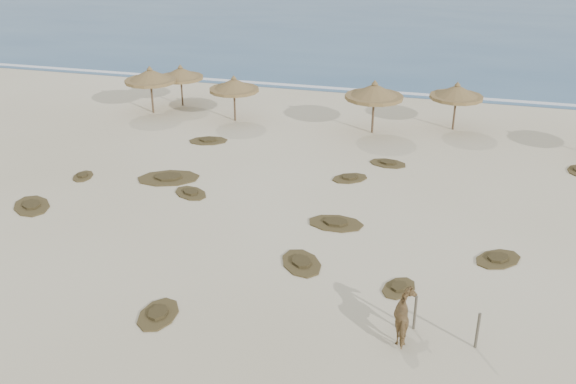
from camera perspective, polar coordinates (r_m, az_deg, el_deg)
name	(u,v)px	position (r m, az deg, el deg)	size (l,w,h in m)	color
ground	(274,280)	(23.25, -1.29, -7.83)	(160.00, 160.00, 0.00)	beige
ocean	(427,0)	(94.81, 12.27, 16.37)	(200.00, 100.00, 0.01)	#2B5681
foam_line	(377,92)	(46.85, 7.90, 8.84)	(70.00, 0.60, 0.01)	white
palapa_0	(150,76)	(41.94, -12.15, 10.01)	(3.86, 3.86, 3.03)	brown
palapa_1	(181,74)	(43.17, -9.53, 10.33)	(3.75, 3.75, 2.75)	brown
palapa_2	(234,86)	(39.57, -4.83, 9.41)	(3.98, 3.98, 2.86)	brown
palapa_3	(374,92)	(37.48, 7.68, 8.80)	(3.39, 3.39, 3.16)	brown
palapa_4	(457,92)	(39.04, 14.77, 8.55)	(4.04, 4.04, 2.91)	brown
horse	(406,318)	(20.46, 10.47, -10.93)	(0.76, 1.66, 1.41)	olive
fence_post_near	(478,331)	(20.55, 16.50, -11.73)	(0.09, 0.09, 1.24)	brown
fence_post_far	(415,313)	(20.90, 11.23, -10.48)	(0.09, 0.09, 1.22)	brown
scrub_0	(32,206)	(30.76, -21.83, -1.13)	(2.71, 2.75, 0.16)	#4F4123
scrub_1	(168,178)	(31.98, -10.58, 1.26)	(3.57, 2.94, 0.16)	#4F4123
scrub_2	(191,193)	(30.14, -8.64, -0.07)	(2.24, 2.07, 0.16)	#4F4123
scrub_3	(336,223)	(27.11, 4.26, -2.76)	(2.39, 1.57, 0.16)	#4F4123
scrub_4	(498,259)	(25.69, 18.17, -5.67)	(2.32, 2.33, 0.16)	#4F4123
scrub_6	(208,140)	(36.73, -7.10, 4.57)	(2.53, 2.06, 0.16)	#4F4123
scrub_7	(388,163)	(33.62, 8.87, 2.56)	(2.08, 1.51, 0.16)	#4F4123
scrub_8	(83,176)	(33.22, -17.76, 1.37)	(1.26, 1.63, 0.16)	#4F4123
scrub_9	(301,263)	(24.19, 1.20, -6.30)	(2.34, 2.58, 0.16)	#4F4123
scrub_11	(158,314)	(21.84, -11.46, -10.58)	(1.36, 2.00, 0.16)	#4F4123
scrub_12	(399,288)	(23.06, 9.83, -8.38)	(1.54, 1.85, 0.16)	#4F4123
scrub_13	(350,178)	(31.56, 5.52, 1.26)	(2.19, 2.06, 0.16)	#4F4123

